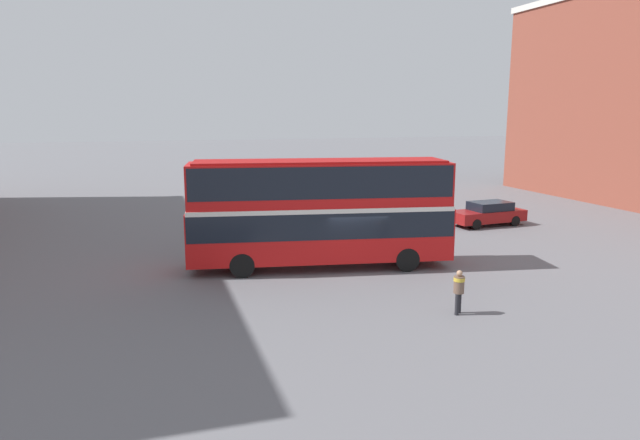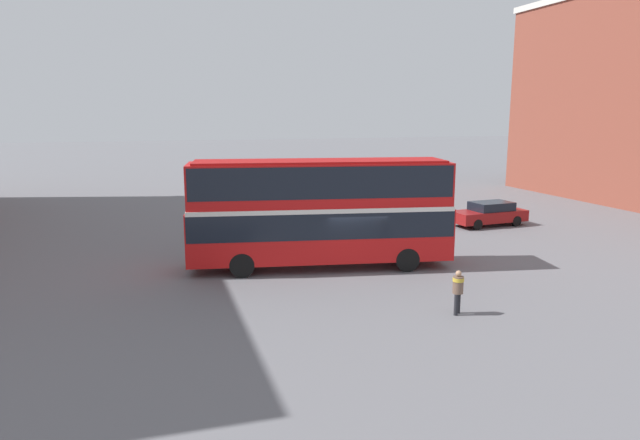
{
  "view_description": "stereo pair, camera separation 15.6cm",
  "coord_description": "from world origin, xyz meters",
  "px_view_note": "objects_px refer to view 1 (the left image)",
  "views": [
    {
      "loc": [
        -8.51,
        -22.96,
        6.85
      ],
      "look_at": [
        -1.24,
        0.61,
        2.16
      ],
      "focal_mm": 32.0,
      "sensor_mm": 36.0,
      "label": 1
    },
    {
      "loc": [
        -8.36,
        -23.01,
        6.85
      ],
      "look_at": [
        -1.24,
        0.61,
        2.16
      ],
      "focal_mm": 32.0,
      "sensor_mm": 36.0,
      "label": 2
    }
  ],
  "objects_px": {
    "pedestrian_foreground": "(459,287)",
    "parked_car_kerb_far": "(359,203)",
    "parked_car_kerb_near": "(488,213)",
    "double_decker_bus": "(320,207)"
  },
  "relations": [
    {
      "from": "parked_car_kerb_near",
      "to": "parked_car_kerb_far",
      "type": "distance_m",
      "value": 8.46
    },
    {
      "from": "double_decker_bus",
      "to": "pedestrian_foreground",
      "type": "distance_m",
      "value": 7.85
    },
    {
      "from": "double_decker_bus",
      "to": "parked_car_kerb_far",
      "type": "bearing_deg",
      "value": 71.04
    },
    {
      "from": "pedestrian_foreground",
      "to": "parked_car_kerb_near",
      "type": "distance_m",
      "value": 16.59
    },
    {
      "from": "double_decker_bus",
      "to": "parked_car_kerb_near",
      "type": "height_order",
      "value": "double_decker_bus"
    },
    {
      "from": "pedestrian_foreground",
      "to": "parked_car_kerb_far",
      "type": "bearing_deg",
      "value": -51.93
    },
    {
      "from": "double_decker_bus",
      "to": "parked_car_kerb_far",
      "type": "distance_m",
      "value": 13.72
    },
    {
      "from": "pedestrian_foreground",
      "to": "parked_car_kerb_far",
      "type": "relative_size",
      "value": 0.36
    },
    {
      "from": "parked_car_kerb_far",
      "to": "double_decker_bus",
      "type": "bearing_deg",
      "value": 69.66
    },
    {
      "from": "double_decker_bus",
      "to": "parked_car_kerb_far",
      "type": "relative_size",
      "value": 2.74
    }
  ]
}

